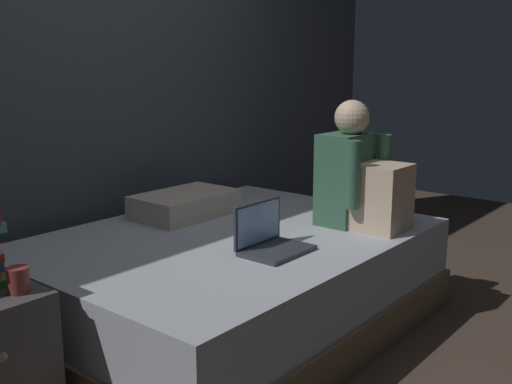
{
  "coord_description": "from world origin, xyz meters",
  "views": [
    {
      "loc": [
        -1.94,
        -1.61,
        1.32
      ],
      "look_at": [
        0.15,
        0.1,
        0.74
      ],
      "focal_mm": 41.66,
      "sensor_mm": 36.0,
      "label": 1
    }
  ],
  "objects_px": {
    "pillow": "(185,204)",
    "mug": "(18,280)",
    "bed": "(232,281)",
    "person_sitting": "(360,179)",
    "laptop": "(269,239)"
  },
  "relations": [
    {
      "from": "bed",
      "to": "person_sitting",
      "type": "xyz_separation_m",
      "value": [
        0.54,
        -0.41,
        0.5
      ]
    },
    {
      "from": "bed",
      "to": "mug",
      "type": "height_order",
      "value": "mug"
    },
    {
      "from": "person_sitting",
      "to": "laptop",
      "type": "relative_size",
      "value": 2.05
    },
    {
      "from": "bed",
      "to": "person_sitting",
      "type": "bearing_deg",
      "value": -37.03
    },
    {
      "from": "pillow",
      "to": "mug",
      "type": "height_order",
      "value": "mug"
    },
    {
      "from": "pillow",
      "to": "person_sitting",
      "type": "bearing_deg",
      "value": -63.45
    },
    {
      "from": "laptop",
      "to": "mug",
      "type": "bearing_deg",
      "value": 166.67
    },
    {
      "from": "bed",
      "to": "laptop",
      "type": "bearing_deg",
      "value": -107.52
    },
    {
      "from": "pillow",
      "to": "mug",
      "type": "bearing_deg",
      "value": -158.09
    },
    {
      "from": "mug",
      "to": "person_sitting",
      "type": "bearing_deg",
      "value": -11.36
    },
    {
      "from": "person_sitting",
      "to": "laptop",
      "type": "xyz_separation_m",
      "value": [
        -0.65,
        0.09,
        -0.2
      ]
    },
    {
      "from": "bed",
      "to": "laptop",
      "type": "xyz_separation_m",
      "value": [
        -0.1,
        -0.32,
        0.3
      ]
    },
    {
      "from": "laptop",
      "to": "mug",
      "type": "distance_m",
      "value": 1.1
    },
    {
      "from": "bed",
      "to": "pillow",
      "type": "bearing_deg",
      "value": 75.77
    },
    {
      "from": "laptop",
      "to": "bed",
      "type": "bearing_deg",
      "value": 72.48
    }
  ]
}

